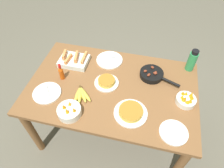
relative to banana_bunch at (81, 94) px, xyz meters
name	(u,v)px	position (x,y,z in m)	size (l,w,h in m)	color
ground_plane	(112,127)	(0.23, 0.16, -0.75)	(14.00, 14.00, 0.00)	#666051
dining_table	(112,93)	(0.23, 0.16, -0.12)	(1.48, 0.95, 0.74)	brown
banana_bunch	(81,94)	(0.00, 0.00, 0.00)	(0.16, 0.19, 0.04)	gold
melon_tray	(74,60)	(-0.20, 0.37, 0.01)	(0.27, 0.21, 0.10)	silver
skillet	(152,74)	(0.56, 0.36, 0.01)	(0.36, 0.22, 0.08)	black
frittata_plate_center	(131,112)	(0.44, -0.08, 0.01)	(0.27, 0.27, 0.06)	silver
frittata_plate_side	(107,82)	(0.17, 0.18, 0.01)	(0.22, 0.22, 0.06)	silver
empty_plate_near_front	(47,93)	(-0.29, -0.05, -0.01)	(0.24, 0.24, 0.02)	silver
empty_plate_far_left	(174,133)	(0.77, -0.17, -0.01)	(0.21, 0.21, 0.02)	silver
empty_plate_far_right	(109,60)	(0.12, 0.48, -0.01)	(0.26, 0.26, 0.02)	silver
fruit_bowl_mango	(186,100)	(0.85, 0.13, 0.02)	(0.16, 0.16, 0.11)	silver
fruit_bowl_citrus	(69,111)	(-0.03, -0.19, 0.02)	(0.19, 0.19, 0.12)	silver
water_bottle	(192,61)	(0.89, 0.55, 0.09)	(0.08, 0.08, 0.22)	#2D9351
hot_sauce_bottle	(61,73)	(-0.23, 0.15, 0.06)	(0.04, 0.04, 0.17)	#C64C0F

